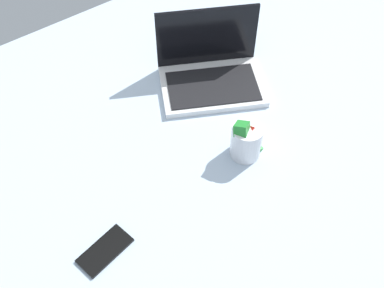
# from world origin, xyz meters

# --- Properties ---
(bed_mattress) EXTENTS (1.80, 1.40, 0.18)m
(bed_mattress) POSITION_xyz_m (0.00, 0.00, 0.09)
(bed_mattress) COLOR silver
(bed_mattress) RESTS_ON ground
(laptop) EXTENTS (0.40, 0.36, 0.23)m
(laptop) POSITION_xyz_m (0.03, 0.11, 0.22)
(laptop) COLOR silver
(laptop) RESTS_ON bed_mattress
(snack_cup) EXTENTS (0.09, 0.09, 0.14)m
(snack_cup) POSITION_xyz_m (-0.07, -0.19, 0.24)
(snack_cup) COLOR silver
(snack_cup) RESTS_ON bed_mattress
(cell_phone) EXTENTS (0.15, 0.09, 0.01)m
(cell_phone) POSITION_xyz_m (-0.56, -0.22, 0.18)
(cell_phone) COLOR black
(cell_phone) RESTS_ON bed_mattress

